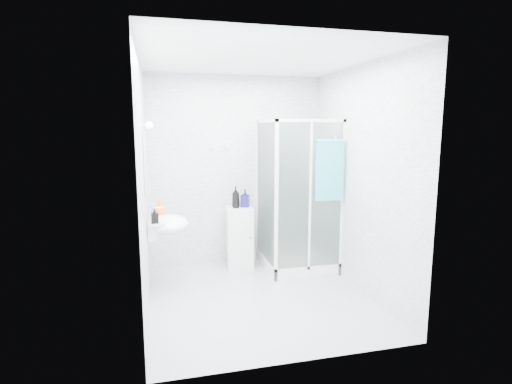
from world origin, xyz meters
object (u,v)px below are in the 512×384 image
object	(u,v)px
wall_basin	(166,224)
hand_towel	(330,169)
shower_enclosure	(293,237)
soap_dispenser_black	(155,216)
storage_cabinet	(240,238)
soap_dispenser_orange	(160,208)
shampoo_bottle_b	(245,198)
shampoo_bottle_a	(236,197)

from	to	relation	value
wall_basin	hand_towel	world-z (taller)	hand_towel
shower_enclosure	soap_dispenser_black	size ratio (longest dim) A/B	12.09
storage_cabinet	hand_towel	bearing A→B (deg)	-29.51
soap_dispenser_orange	soap_dispenser_black	xyz separation A→B (m)	(-0.06, -0.36, -0.01)
shower_enclosure	hand_towel	bearing A→B (deg)	-52.24
hand_towel	storage_cabinet	bearing A→B (deg)	145.96
shower_enclosure	soap_dispenser_black	bearing A→B (deg)	-164.13
storage_cabinet	shampoo_bottle_b	distance (m)	0.55
shampoo_bottle_a	soap_dispenser_black	size ratio (longest dim) A/B	1.73
shampoo_bottle_b	soap_dispenser_orange	world-z (taller)	shampoo_bottle_b
storage_cabinet	shampoo_bottle_a	world-z (taller)	shampoo_bottle_a
wall_basin	hand_towel	size ratio (longest dim) A/B	0.75
wall_basin	shampoo_bottle_b	bearing A→B (deg)	29.90
storage_cabinet	hand_towel	xyz separation A→B (m)	(0.99, -0.67, 0.98)
storage_cabinet	shampoo_bottle_b	size ratio (longest dim) A/B	3.47
hand_towel	soap_dispenser_orange	world-z (taller)	hand_towel
shower_enclosure	shampoo_bottle_b	size ratio (longest dim) A/B	8.30
wall_basin	soap_dispenser_black	xyz separation A→B (m)	(-0.12, -0.19, 0.15)
soap_dispenser_orange	soap_dispenser_black	world-z (taller)	soap_dispenser_orange
hand_towel	shampoo_bottle_a	world-z (taller)	hand_towel
storage_cabinet	soap_dispenser_orange	bearing A→B (deg)	-153.93
shampoo_bottle_a	soap_dispenser_black	bearing A→B (deg)	-143.88
shampoo_bottle_b	soap_dispenser_black	xyz separation A→B (m)	(-1.18, -0.80, -0.01)
wall_basin	soap_dispenser_orange	bearing A→B (deg)	110.50
shampoo_bottle_a	soap_dispenser_orange	size ratio (longest dim) A/B	1.55
shampoo_bottle_a	soap_dispenser_orange	xyz separation A→B (m)	(-0.99, -0.40, -0.02)
shampoo_bottle_b	shower_enclosure	bearing A→B (deg)	-26.11
shower_enclosure	soap_dispenser_black	world-z (taller)	shower_enclosure
wall_basin	shampoo_bottle_b	world-z (taller)	shampoo_bottle_b
hand_towel	shampoo_bottle_a	xyz separation A→B (m)	(-1.04, 0.66, -0.42)
soap_dispenser_black	storage_cabinet	bearing A→B (deg)	35.10
wall_basin	storage_cabinet	distance (m)	1.20
storage_cabinet	shampoo_bottle_a	size ratio (longest dim) A/B	2.93
storage_cabinet	soap_dispenser_orange	world-z (taller)	soap_dispenser_orange
storage_cabinet	soap_dispenser_black	distance (m)	1.44
soap_dispenser_black	hand_towel	bearing A→B (deg)	2.87
hand_towel	soap_dispenser_orange	size ratio (longest dim) A/B	4.07
storage_cabinet	soap_dispenser_black	size ratio (longest dim) A/B	5.06
storage_cabinet	hand_towel	world-z (taller)	hand_towel
wall_basin	hand_towel	bearing A→B (deg)	-2.48
hand_towel	soap_dispenser_black	bearing A→B (deg)	-177.13
shower_enclosure	hand_towel	xyz separation A→B (m)	(0.31, -0.40, 0.95)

